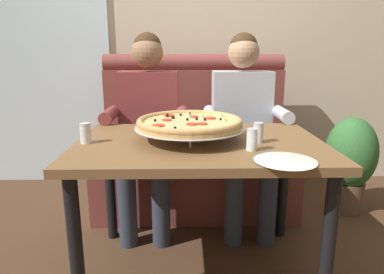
# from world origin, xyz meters

# --- Properties ---
(ground_plane) EXTENTS (16.00, 16.00, 0.00)m
(ground_plane) POSITION_xyz_m (0.00, 0.00, 0.00)
(ground_plane) COLOR #4C3321
(back_wall_with_window) EXTENTS (6.00, 0.12, 2.80)m
(back_wall_with_window) POSITION_xyz_m (0.00, 1.46, 1.40)
(back_wall_with_window) COLOR beige
(back_wall_with_window) RESTS_ON ground_plane
(window_panel) EXTENTS (1.10, 0.02, 2.80)m
(window_panel) POSITION_xyz_m (-1.26, 1.38, 1.40)
(window_panel) COLOR white
(window_panel) RESTS_ON ground_plane
(booth_bench) EXTENTS (1.42, 0.78, 1.13)m
(booth_bench) POSITION_xyz_m (0.00, 0.89, 0.40)
(booth_bench) COLOR brown
(booth_bench) RESTS_ON ground_plane
(dining_table) EXTENTS (1.21, 0.83, 0.72)m
(dining_table) POSITION_xyz_m (0.00, 0.00, 0.63)
(dining_table) COLOR brown
(dining_table) RESTS_ON ground_plane
(diner_left) EXTENTS (0.54, 0.64, 1.27)m
(diner_left) POSITION_xyz_m (-0.32, 0.62, 0.71)
(diner_left) COLOR #2D3342
(diner_left) RESTS_ON ground_plane
(diner_right) EXTENTS (0.54, 0.64, 1.27)m
(diner_right) POSITION_xyz_m (0.32, 0.62, 0.71)
(diner_right) COLOR #2D3342
(diner_right) RESTS_ON ground_plane
(pizza) EXTENTS (0.54, 0.54, 0.12)m
(pizza) POSITION_xyz_m (-0.05, 0.02, 0.81)
(pizza) COLOR silver
(pizza) RESTS_ON dining_table
(shaker_oregano) EXTENTS (0.05, 0.05, 0.10)m
(shaker_oregano) POSITION_xyz_m (0.28, -0.04, 0.76)
(shaker_oregano) COLOR white
(shaker_oregano) RESTS_ON dining_table
(shaker_parmesan) EXTENTS (0.05, 0.05, 0.10)m
(shaker_parmesan) POSITION_xyz_m (-0.55, -0.03, 0.76)
(shaker_parmesan) COLOR white
(shaker_parmesan) RESTS_ON dining_table
(shaker_pepper_flakes) EXTENTS (0.05, 0.05, 0.10)m
(shaker_pepper_flakes) POSITION_xyz_m (0.22, -0.17, 0.76)
(shaker_pepper_flakes) COLOR white
(shaker_pepper_flakes) RESTS_ON dining_table
(plate_near_left) EXTENTS (0.25, 0.25, 0.02)m
(plate_near_left) POSITION_xyz_m (0.33, -0.34, 0.73)
(plate_near_left) COLOR white
(plate_near_left) RESTS_ON dining_table
(patio_chair) EXTENTS (0.43, 0.43, 0.86)m
(patio_chair) POSITION_xyz_m (-1.16, 2.27, 0.52)
(patio_chair) COLOR black
(patio_chair) RESTS_ON ground_plane
(potted_plant) EXTENTS (0.36, 0.36, 0.70)m
(potted_plant) POSITION_xyz_m (1.12, 0.70, 0.39)
(potted_plant) COLOR brown
(potted_plant) RESTS_ON ground_plane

